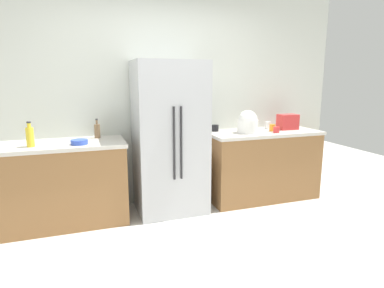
# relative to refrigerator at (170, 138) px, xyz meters

# --- Properties ---
(ground_plane) EXTENTS (9.97, 9.97, 0.00)m
(ground_plane) POSITION_rel_refrigerator_xyz_m (-0.05, -1.29, -0.89)
(ground_plane) COLOR beige
(kitchen_back_panel) EXTENTS (4.99, 0.10, 2.85)m
(kitchen_back_panel) POSITION_rel_refrigerator_xyz_m (-0.05, 0.39, 0.54)
(kitchen_back_panel) COLOR silver
(kitchen_back_panel) RESTS_ON ground_plane
(counter_left) EXTENTS (1.32, 0.66, 0.91)m
(counter_left) POSITION_rel_refrigerator_xyz_m (-1.19, 0.02, -0.44)
(counter_left) COLOR olive
(counter_left) RESTS_ON ground_plane
(counter_right) EXTENTS (1.48, 0.66, 0.91)m
(counter_right) POSITION_rel_refrigerator_xyz_m (1.27, 0.02, -0.44)
(counter_right) COLOR olive
(counter_right) RESTS_ON ground_plane
(refrigerator) EXTENTS (0.81, 0.67, 1.78)m
(refrigerator) POSITION_rel_refrigerator_xyz_m (0.00, 0.00, 0.00)
(refrigerator) COLOR #B7BABF
(refrigerator) RESTS_ON ground_plane
(toaster) EXTENTS (0.26, 0.16, 0.20)m
(toaster) POSITION_rel_refrigerator_xyz_m (1.65, 0.04, 0.12)
(toaster) COLOR red
(toaster) RESTS_ON counter_right
(rice_cooker) EXTENTS (0.26, 0.26, 0.29)m
(rice_cooker) POSITION_rel_refrigerator_xyz_m (1.00, -0.05, 0.15)
(rice_cooker) COLOR white
(rice_cooker) RESTS_ON counter_right
(bottle_a) EXTENTS (0.06, 0.06, 0.22)m
(bottle_a) POSITION_rel_refrigerator_xyz_m (-0.81, 0.20, 0.10)
(bottle_a) COLOR brown
(bottle_a) RESTS_ON counter_left
(bottle_b) EXTENTS (0.07, 0.07, 0.26)m
(bottle_b) POSITION_rel_refrigerator_xyz_m (-1.47, -0.10, 0.12)
(bottle_b) COLOR yellow
(bottle_b) RESTS_ON counter_left
(cup_a) EXTENTS (0.08, 0.08, 0.09)m
(cup_a) POSITION_rel_refrigerator_xyz_m (1.46, 0.21, 0.06)
(cup_a) COLOR white
(cup_a) RESTS_ON counter_right
(cup_b) EXTENTS (0.09, 0.09, 0.08)m
(cup_b) POSITION_rel_refrigerator_xyz_m (0.67, 0.21, 0.06)
(cup_b) COLOR black
(cup_b) RESTS_ON counter_right
(cup_c) EXTENTS (0.08, 0.08, 0.08)m
(cup_c) POSITION_rel_refrigerator_xyz_m (1.35, -0.16, 0.05)
(cup_c) COLOR red
(cup_c) RESTS_ON counter_right
(cup_d) EXTENTS (0.08, 0.08, 0.09)m
(cup_d) POSITION_rel_refrigerator_xyz_m (1.38, -0.02, 0.06)
(cup_d) COLOR orange
(cup_d) RESTS_ON counter_right
(bowl_a) EXTENTS (0.17, 0.17, 0.05)m
(bowl_a) POSITION_rel_refrigerator_xyz_m (-1.01, -0.13, 0.04)
(bowl_a) COLOR blue
(bowl_a) RESTS_ON counter_left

